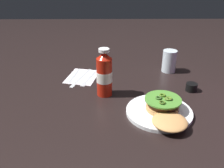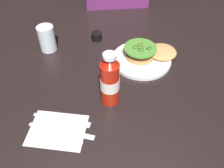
# 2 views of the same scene
# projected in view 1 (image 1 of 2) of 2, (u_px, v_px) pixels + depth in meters

# --- Properties ---
(ground_plane) EXTENTS (3.00, 3.00, 0.00)m
(ground_plane) POSITION_uv_depth(u_px,v_px,m) (142.00, 92.00, 1.06)
(ground_plane) COLOR black
(dinner_plate) EXTENTS (0.25, 0.25, 0.01)m
(dinner_plate) POSITION_uv_depth(u_px,v_px,m) (159.00, 112.00, 0.91)
(dinner_plate) COLOR white
(dinner_plate) RESTS_ON ground_plane
(burger_sandwich) EXTENTS (0.22, 0.13, 0.05)m
(burger_sandwich) POSITION_uv_depth(u_px,v_px,m) (165.00, 110.00, 0.87)
(burger_sandwich) COLOR tan
(burger_sandwich) RESTS_ON dinner_plate
(ketchup_bottle) EXTENTS (0.07, 0.07, 0.20)m
(ketchup_bottle) POSITION_uv_depth(u_px,v_px,m) (104.00, 74.00, 1.00)
(ketchup_bottle) COLOR #B81D0D
(ketchup_bottle) RESTS_ON ground_plane
(water_glass) EXTENTS (0.07, 0.07, 0.11)m
(water_glass) POSITION_uv_depth(u_px,v_px,m) (169.00, 61.00, 1.24)
(water_glass) COLOR silver
(water_glass) RESTS_ON ground_plane
(condiment_cup) EXTENTS (0.05, 0.05, 0.03)m
(condiment_cup) POSITION_uv_depth(u_px,v_px,m) (191.00, 87.00, 1.06)
(condiment_cup) COLOR black
(condiment_cup) RESTS_ON ground_plane
(napkin) EXTENTS (0.20, 0.17, 0.00)m
(napkin) POSITION_uv_depth(u_px,v_px,m) (82.00, 76.00, 1.20)
(napkin) COLOR white
(napkin) RESTS_ON ground_plane
(spoon_utensil) EXTENTS (0.18, 0.05, 0.00)m
(spoon_utensil) POSITION_uv_depth(u_px,v_px,m) (73.00, 78.00, 1.18)
(spoon_utensil) COLOR silver
(spoon_utensil) RESTS_ON napkin
(butter_knife) EXTENTS (0.21, 0.09, 0.00)m
(butter_knife) POSITION_uv_depth(u_px,v_px,m) (80.00, 78.00, 1.17)
(butter_knife) COLOR silver
(butter_knife) RESTS_ON napkin
(fork_utensil) EXTENTS (0.19, 0.08, 0.00)m
(fork_utensil) POSITION_uv_depth(u_px,v_px,m) (89.00, 78.00, 1.17)
(fork_utensil) COLOR silver
(fork_utensil) RESTS_ON napkin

